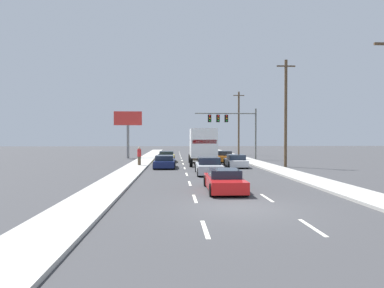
% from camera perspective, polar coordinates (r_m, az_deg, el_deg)
% --- Properties ---
extents(ground_plane, '(140.00, 140.00, 0.00)m').
position_cam_1_polar(ground_plane, '(38.04, 0.86, -3.16)').
color(ground_plane, '#3D3D3F').
extents(sidewalk_right, '(2.20, 80.00, 0.14)m').
position_cam_1_polar(sidewalk_right, '(34.16, 12.16, -3.55)').
color(sidewalk_right, '#B2AFA8').
rests_on(sidewalk_right, ground_plane).
extents(sidewalk_left, '(2.20, 80.00, 0.14)m').
position_cam_1_polar(sidewalk_left, '(33.16, -9.56, -3.68)').
color(sidewalk_left, '#B2AFA8').
rests_on(sidewalk_left, ground_plane).
extents(lane_markings, '(3.54, 62.00, 0.01)m').
position_cam_1_polar(lane_markings, '(35.11, 1.19, -3.51)').
color(lane_markings, silver).
rests_on(lane_markings, ground_plane).
extents(car_yellow, '(1.92, 4.43, 1.26)m').
position_cam_1_polar(car_yellow, '(37.93, -4.51, -2.30)').
color(car_yellow, yellow).
rests_on(car_yellow, ground_plane).
extents(car_navy, '(2.05, 4.31, 1.18)m').
position_cam_1_polar(car_navy, '(30.41, -4.84, -3.19)').
color(car_navy, '#141E4C').
rests_on(car_navy, ground_plane).
extents(box_truck, '(2.82, 8.23, 3.73)m').
position_cam_1_polar(box_truck, '(33.33, 1.77, -0.11)').
color(box_truck, white).
rests_on(box_truck, ground_plane).
extents(car_silver, '(2.04, 4.41, 1.32)m').
position_cam_1_polar(car_silver, '(25.13, 2.98, -4.00)').
color(car_silver, '#B7BABF').
rests_on(car_silver, ground_plane).
extents(car_red, '(1.94, 4.43, 1.16)m').
position_cam_1_polar(car_red, '(17.39, 5.70, -6.50)').
color(car_red, red).
rests_on(car_red, ground_plane).
extents(car_orange, '(2.01, 4.26, 1.28)m').
position_cam_1_polar(car_orange, '(38.12, 5.70, -2.26)').
color(car_orange, orange).
rests_on(car_orange, ground_plane).
extents(car_white, '(1.91, 4.47, 1.21)m').
position_cam_1_polar(car_white, '(31.52, 7.72, -3.04)').
color(car_white, white).
rests_on(car_white, ground_plane).
extents(traffic_signal_mast, '(7.97, 0.69, 6.60)m').
position_cam_1_polar(traffic_signal_mast, '(41.68, 6.37, 3.99)').
color(traffic_signal_mast, '#595B56').
rests_on(traffic_signal_mast, ground_plane).
extents(utility_pole_mid, '(1.80, 0.28, 10.37)m').
position_cam_1_polar(utility_pole_mid, '(32.66, 16.26, 5.45)').
color(utility_pole_mid, brown).
rests_on(utility_pole_mid, ground_plane).
extents(utility_pole_far, '(1.80, 0.28, 10.37)m').
position_cam_1_polar(utility_pole_far, '(53.51, 8.27, 3.78)').
color(utility_pole_far, brown).
rests_on(utility_pole_far, ground_plane).
extents(roadside_billboard, '(3.84, 0.36, 6.47)m').
position_cam_1_polar(roadside_billboard, '(45.37, -11.27, 3.31)').
color(roadside_billboard, slate).
rests_on(roadside_billboard, ground_plane).
extents(pedestrian_near_corner, '(0.38, 0.38, 1.80)m').
position_cam_1_polar(pedestrian_near_corner, '(32.15, -9.32, -2.10)').
color(pedestrian_near_corner, brown).
rests_on(pedestrian_near_corner, sidewalk_left).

